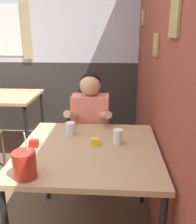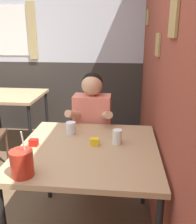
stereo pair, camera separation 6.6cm
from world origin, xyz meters
The scene contains 10 objects.
brick_wall_right centered at (1.31, 1.25, 1.35)m, with size 0.08×4.51×2.70m.
back_wall centered at (-0.02, 2.53, 1.36)m, with size 5.56×0.09×2.70m.
main_table centered at (0.77, 0.37, 0.70)m, with size 0.98×0.96×0.76m.
background_table centered at (-0.47, 1.83, 0.68)m, with size 0.82×0.75×0.76m.
person_seated centered at (0.72, 0.99, 0.62)m, with size 0.42×0.40×1.19m.
cocktail_pitcher centered at (0.46, -0.02, 0.84)m, with size 0.13×0.13×0.27m.
glass_near_pitcher centered at (0.60, 0.60, 0.81)m, with size 0.08×0.08×0.10m.
glass_center centered at (0.97, 0.46, 0.81)m, with size 0.07×0.07×0.11m.
condiment_ketchup centered at (0.38, 0.36, 0.79)m, with size 0.06×0.04×0.05m.
condiment_mustard centered at (0.81, 0.42, 0.79)m, with size 0.06×0.04×0.05m.
Camera 2 is at (1.00, -1.20, 1.53)m, focal length 40.00 mm.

